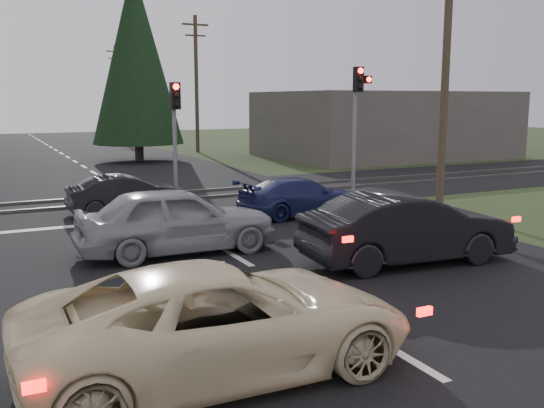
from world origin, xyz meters
TOP-DOWN VIEW (x-y plane):
  - ground at (0.00, 0.00)m, footprint 120.00×120.00m
  - road at (0.00, 10.00)m, footprint 14.00×100.00m
  - rail_corridor at (0.00, 12.00)m, footprint 120.00×8.00m
  - stop_line at (0.00, 8.20)m, footprint 13.00×0.35m
  - rail_near at (0.00, 11.20)m, footprint 120.00×0.12m
  - rail_far at (0.00, 12.80)m, footprint 120.00×0.12m
  - traffic_signal_right at (7.55, 9.47)m, footprint 0.68×0.48m
  - traffic_signal_center at (1.00, 10.68)m, footprint 0.32×0.48m
  - utility_pole_near at (8.50, 6.00)m, footprint 1.80×0.26m
  - utility_pole_mid at (8.50, 30.00)m, footprint 1.80×0.26m
  - utility_pole_far at (8.50, 55.00)m, footprint 1.80×0.26m
  - conifer_tree at (3.50, 26.00)m, footprint 5.20×5.20m
  - building_right at (18.00, 22.00)m, footprint 14.00×10.00m
  - cream_coupe at (-2.46, -2.25)m, footprint 5.18×2.43m
  - dark_hatchback at (3.15, 1.00)m, footprint 4.79×2.04m
  - silver_car at (-1.08, 4.06)m, footprint 4.64×1.95m
  - blue_sedan at (3.75, 6.85)m, footprint 4.10×1.83m
  - dark_car_far at (-0.96, 9.61)m, footprint 3.65×1.29m

SIDE VIEW (x-z plane):
  - ground at x=0.00m, z-range 0.00..0.00m
  - road at x=0.00m, z-range 0.00..0.01m
  - rail_corridor at x=0.00m, z-range 0.00..0.01m
  - stop_line at x=0.00m, z-range 0.01..0.01m
  - rail_near at x=0.00m, z-range 0.00..0.10m
  - rail_far at x=0.00m, z-range 0.00..0.10m
  - blue_sedan at x=3.75m, z-range 0.00..1.17m
  - dark_car_far at x=-0.96m, z-range 0.00..1.20m
  - cream_coupe at x=-2.46m, z-range 0.00..1.43m
  - dark_hatchback at x=3.15m, z-range 0.00..1.54m
  - silver_car at x=-1.08m, z-range 0.00..1.57m
  - building_right at x=18.00m, z-range 0.00..4.00m
  - traffic_signal_center at x=1.00m, z-range 0.76..4.86m
  - traffic_signal_right at x=7.55m, z-range 0.96..5.66m
  - utility_pole_near at x=8.50m, z-range 0.23..9.23m
  - utility_pole_mid at x=8.50m, z-range 0.23..9.23m
  - utility_pole_far at x=8.50m, z-range 0.23..9.23m
  - conifer_tree at x=3.50m, z-range 0.49..11.49m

